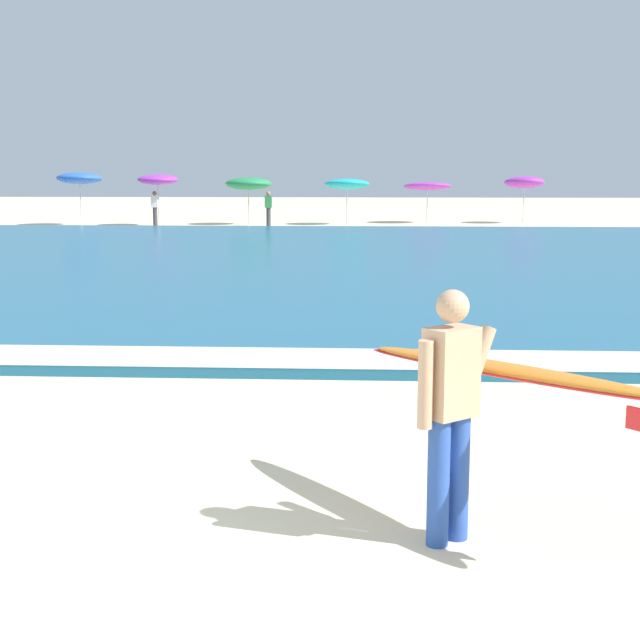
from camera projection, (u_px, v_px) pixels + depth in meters
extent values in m
plane|color=beige|center=(51.00, 592.00, 5.32)|extent=(160.00, 160.00, 0.00)
cube|color=#1E6084|center=(300.00, 259.00, 24.54)|extent=(120.00, 28.00, 0.14)
cube|color=white|center=(220.00, 357.00, 11.33)|extent=(120.00, 1.21, 0.01)
cylinder|color=#284CA3|center=(438.00, 482.00, 5.91)|extent=(0.15, 0.15, 0.88)
cylinder|color=#284CA3|center=(458.00, 477.00, 6.02)|extent=(0.15, 0.15, 0.88)
cube|color=tan|center=(451.00, 372.00, 5.84)|extent=(0.40, 0.39, 0.60)
sphere|color=tan|center=(453.00, 306.00, 5.77)|extent=(0.22, 0.22, 0.22)
cylinder|color=tan|center=(425.00, 385.00, 5.72)|extent=(0.10, 0.10, 0.58)
cylinder|color=tan|center=(477.00, 363.00, 6.02)|extent=(0.30, 0.28, 0.51)
ellipsoid|color=orange|center=(503.00, 369.00, 6.15)|extent=(1.92, 2.21, 0.21)
ellipsoid|color=red|center=(503.00, 372.00, 6.16)|extent=(2.01, 2.30, 0.17)
cube|color=red|center=(637.00, 419.00, 5.34)|extent=(0.11, 0.12, 0.14)
cylinder|color=beige|center=(81.00, 203.00, 40.95)|extent=(0.05, 0.05, 2.07)
ellipsoid|color=blue|center=(79.00, 178.00, 40.77)|extent=(2.07, 2.09, 0.62)
cylinder|color=beige|center=(159.00, 204.00, 40.68)|extent=(0.05, 0.05, 2.02)
ellipsoid|color=purple|center=(158.00, 180.00, 40.50)|extent=(1.86, 1.87, 0.49)
cylinder|color=beige|center=(249.00, 205.00, 41.51)|extent=(0.05, 0.05, 1.81)
ellipsoid|color=#23844C|center=(248.00, 184.00, 41.34)|extent=(2.15, 2.17, 0.66)
cylinder|color=beige|center=(347.00, 205.00, 41.51)|extent=(0.05, 0.05, 1.81)
ellipsoid|color=#19ADB2|center=(347.00, 184.00, 41.35)|extent=(2.09, 2.13, 0.63)
cylinder|color=beige|center=(427.00, 205.00, 42.90)|extent=(0.05, 0.05, 1.70)
ellipsoid|color=purple|center=(427.00, 186.00, 42.75)|extent=(2.29, 2.31, 0.56)
cylinder|color=beige|center=(524.00, 204.00, 42.60)|extent=(0.05, 0.05, 1.86)
ellipsoid|color=purple|center=(524.00, 182.00, 42.43)|extent=(1.90, 1.95, 0.73)
cylinder|color=#383842|center=(155.00, 217.00, 40.74)|extent=(0.20, 0.20, 0.84)
cube|color=white|center=(155.00, 201.00, 40.62)|extent=(0.32, 0.20, 0.54)
sphere|color=brown|center=(154.00, 193.00, 40.56)|extent=(0.20, 0.20, 0.20)
cylinder|color=#383842|center=(269.00, 217.00, 40.29)|extent=(0.20, 0.20, 0.84)
cube|color=#338C4C|center=(268.00, 202.00, 40.17)|extent=(0.32, 0.20, 0.54)
sphere|color=#9E7051|center=(268.00, 193.00, 40.11)|extent=(0.20, 0.20, 0.20)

